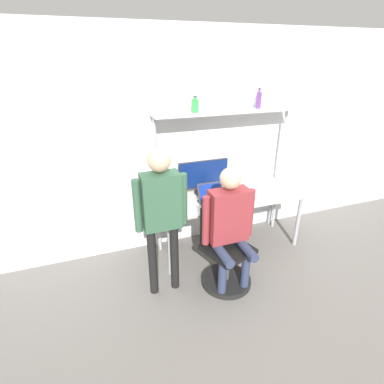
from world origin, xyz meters
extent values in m
plane|color=slate|center=(0.00, 0.00, 0.00)|extent=(12.00, 12.00, 0.00)
cube|color=silver|center=(0.00, 0.78, 1.35)|extent=(8.00, 0.06, 2.70)
cube|color=beige|center=(0.00, 0.39, 0.74)|extent=(1.88, 0.73, 0.03)
cylinder|color=#A5A5AA|center=(-0.88, 0.08, 0.36)|extent=(0.05, 0.05, 0.72)
cylinder|color=#A5A5AA|center=(0.88, 0.08, 0.36)|extent=(0.05, 0.05, 0.72)
cylinder|color=#A5A5AA|center=(-0.88, 0.69, 0.36)|extent=(0.05, 0.05, 0.72)
cylinder|color=#A5A5AA|center=(0.88, 0.69, 0.36)|extent=(0.05, 0.05, 0.72)
cube|color=silver|center=(0.00, 0.60, 1.76)|extent=(1.79, 0.29, 0.02)
cylinder|color=#B2B2B7|center=(-0.87, 0.60, 0.89)|extent=(0.04, 0.04, 1.77)
cylinder|color=#B2B2B7|center=(0.87, 0.60, 0.89)|extent=(0.04, 0.04, 1.77)
cylinder|color=#333338|center=(-0.28, 0.57, 0.76)|extent=(0.24, 0.24, 0.01)
cylinder|color=#333338|center=(-0.28, 0.57, 0.81)|extent=(0.06, 0.06, 0.08)
cube|color=#333338|center=(-0.28, 0.58, 1.01)|extent=(0.66, 0.01, 0.35)
cube|color=navy|center=(-0.28, 0.57, 1.01)|extent=(0.64, 0.02, 0.33)
cube|color=#333338|center=(-0.29, 0.25, 0.76)|extent=(0.31, 0.23, 0.01)
cube|color=black|center=(-0.29, 0.23, 0.76)|extent=(0.27, 0.13, 0.00)
cube|color=#333338|center=(-0.29, 0.32, 0.87)|extent=(0.31, 0.10, 0.22)
cube|color=navy|center=(-0.29, 0.32, 0.87)|extent=(0.28, 0.08, 0.19)
cube|color=#264C8C|center=(-0.03, 0.26, 0.76)|extent=(0.07, 0.15, 0.01)
cube|color=black|center=(-0.03, 0.26, 0.76)|extent=(0.06, 0.13, 0.00)
cylinder|color=black|center=(-0.33, -0.29, 0.03)|extent=(0.56, 0.56, 0.06)
cylinder|color=#4C4C51|center=(-0.33, -0.29, 0.25)|extent=(0.06, 0.06, 0.37)
cube|color=black|center=(-0.33, -0.29, 0.46)|extent=(0.58, 0.58, 0.05)
cube|color=black|center=(-0.40, -0.09, 0.71)|extent=(0.41, 0.16, 0.45)
cylinder|color=#2D3856|center=(-0.47, -0.46, 0.24)|extent=(0.09, 0.09, 0.48)
cylinder|color=#2D3856|center=(-0.20, -0.46, 0.24)|extent=(0.09, 0.09, 0.48)
cylinder|color=#2D3856|center=(-0.47, -0.43, 0.53)|extent=(0.10, 0.38, 0.10)
cylinder|color=#2D3856|center=(-0.20, -0.43, 0.53)|extent=(0.10, 0.38, 0.10)
cube|color=maroon|center=(-0.33, -0.26, 0.86)|extent=(0.42, 0.20, 0.57)
cylinder|color=maroon|center=(-0.59, -0.26, 0.84)|extent=(0.08, 0.08, 0.54)
cylinder|color=maroon|center=(-0.08, -0.26, 0.84)|extent=(0.08, 0.08, 0.54)
sphere|color=#D8AD8C|center=(-0.33, -0.26, 1.27)|extent=(0.22, 0.22, 0.22)
cylinder|color=black|center=(-1.13, -0.14, 0.40)|extent=(0.09, 0.09, 0.80)
cylinder|color=black|center=(-0.89, -0.14, 0.40)|extent=(0.09, 0.09, 0.80)
cube|color=#33593F|center=(-1.01, -0.14, 1.08)|extent=(0.37, 0.20, 0.57)
cylinder|color=#33593F|center=(-1.24, -0.14, 1.07)|extent=(0.08, 0.08, 0.54)
cylinder|color=#33593F|center=(-0.78, -0.14, 1.07)|extent=(0.08, 0.08, 0.54)
sphere|color=#D8AD8C|center=(-1.01, -0.14, 1.50)|extent=(0.22, 0.22, 0.22)
cylinder|color=#2D8C3F|center=(-0.39, 0.60, 1.84)|extent=(0.09, 0.09, 0.14)
cylinder|color=#2D8C3F|center=(-0.39, 0.60, 1.93)|extent=(0.04, 0.04, 0.03)
cylinder|color=black|center=(-0.39, 0.60, 1.95)|extent=(0.04, 0.04, 0.01)
cylinder|color=#593372|center=(0.44, 0.60, 1.87)|extent=(0.07, 0.07, 0.19)
cylinder|color=#593372|center=(0.44, 0.60, 1.98)|extent=(0.03, 0.03, 0.04)
cylinder|color=black|center=(0.44, 0.60, 2.00)|extent=(0.03, 0.03, 0.01)
camera|label=1|loc=(-1.61, -2.68, 2.36)|focal=28.00mm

